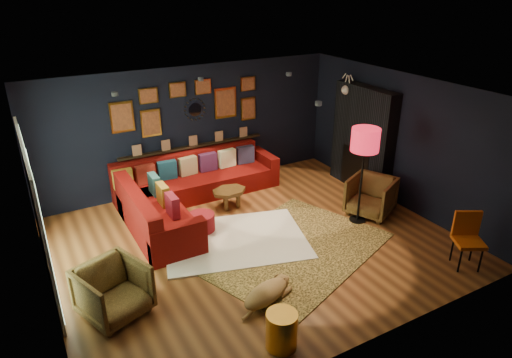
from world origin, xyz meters
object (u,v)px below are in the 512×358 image
orange_chair (468,235)px  floor_lamp (365,144)px  sectional (183,193)px  coffee_table (229,193)px  pouf (202,222)px  armchair_left (113,289)px  armchair_right (371,194)px  dog (266,291)px  gold_stool (282,330)px

orange_chair → floor_lamp: floor_lamp is taller
sectional → floor_lamp: bearing=-38.3°
coffee_table → orange_chair: orange_chair is taller
pouf → orange_chair: 4.42m
armchair_left → armchair_right: bearing=-14.9°
armchair_right → orange_chair: orange_chair is taller
coffee_table → armchair_right: 2.74m
coffee_table → pouf: 1.05m
armchair_right → floor_lamp: size_ratio=0.45×
pouf → orange_chair: bearing=-42.6°
dog → orange_chair: bearing=-32.0°
sectional → pouf: 1.02m
orange_chair → gold_stool: bearing=-149.1°
sectional → armchair_right: sectional is taller
orange_chair → dog: size_ratio=0.80×
sectional → floor_lamp: (2.66, -2.10, 1.22)m
armchair_left → dog: armchair_left is taller
pouf → orange_chair: size_ratio=0.53×
armchair_left → floor_lamp: size_ratio=0.45×
pouf → gold_stool: size_ratio=0.96×
coffee_table → floor_lamp: 2.79m
coffee_table → dog: bearing=-106.3°
gold_stool → floor_lamp: size_ratio=0.27×
coffee_table → pouf: coffee_table is taller
floor_lamp → armchair_right: bearing=17.2°
floor_lamp → gold_stool: bearing=-145.9°
floor_lamp → armchair_left: bearing=-175.2°
sectional → orange_chair: 5.13m
sectional → armchair_left: size_ratio=4.12×
coffee_table → orange_chair: 4.31m
floor_lamp → dog: bearing=-156.4°
floor_lamp → coffee_table: bearing=137.6°
coffee_table → dog: 2.98m
armchair_right → orange_chair: 2.02m
sectional → gold_stool: bearing=-93.9°
dog → gold_stool: bearing=-126.9°
dog → floor_lamp: bearing=4.1°
armchair_left → orange_chair: bearing=-37.1°
sectional → coffee_table: size_ratio=4.61×
armchair_left → dog: bearing=-43.2°
coffee_table → sectional: bearing=153.0°
floor_lamp → dog: 3.23m
coffee_table → gold_stool: gold_stool is taller
armchair_left → armchair_right: 5.01m
armchair_right → dog: (-3.09, -1.30, -0.21)m
gold_stool → floor_lamp: floor_lamp is taller
gold_stool → orange_chair: size_ratio=0.55×
gold_stool → dog: size_ratio=0.44×
coffee_table → gold_stool: size_ratio=1.50×
pouf → gold_stool: 3.08m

